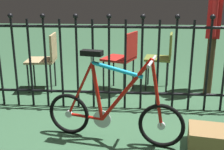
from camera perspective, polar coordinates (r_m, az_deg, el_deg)
name	(u,v)px	position (r m, az deg, el deg)	size (l,w,h in m)	color
ground_plane	(107,130)	(3.01, -0.98, -11.08)	(20.00, 20.00, 0.00)	#31583A
iron_fence	(106,60)	(3.39, -1.23, 3.04)	(4.01, 0.07, 1.20)	black
bicycle	(113,110)	(2.71, 0.13, -7.09)	(1.33, 0.43, 0.88)	black
chair_tan	(46,56)	(4.18, -13.14, 3.71)	(0.43, 0.43, 0.82)	black
chair_red	(124,55)	(3.97, 2.37, 4.00)	(0.52, 0.52, 0.86)	black
chair_olive	(163,55)	(4.16, 10.25, 3.99)	(0.42, 0.42, 0.83)	black
person_visitor	(214,27)	(4.13, 19.81, 9.17)	(0.26, 0.46, 1.58)	#4C3823
display_crate	(207,138)	(2.82, 18.64, -11.92)	(0.34, 0.34, 0.18)	olive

